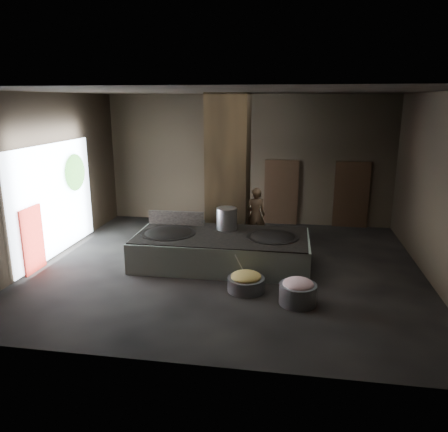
% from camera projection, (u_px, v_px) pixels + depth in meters
% --- Properties ---
extents(floor, '(10.00, 9.00, 0.10)m').
position_uv_depth(floor, '(228.00, 268.00, 11.63)').
color(floor, black).
rests_on(floor, ground).
extents(ceiling, '(10.00, 9.00, 0.10)m').
position_uv_depth(ceiling, '(229.00, 89.00, 10.45)').
color(ceiling, black).
rests_on(ceiling, back_wall).
extents(back_wall, '(10.00, 0.10, 4.50)m').
position_uv_depth(back_wall, '(248.00, 160.00, 15.38)').
color(back_wall, black).
rests_on(back_wall, ground).
extents(front_wall, '(10.00, 0.10, 4.50)m').
position_uv_depth(front_wall, '(183.00, 238.00, 6.70)').
color(front_wall, black).
rests_on(front_wall, ground).
extents(left_wall, '(0.10, 9.00, 4.50)m').
position_uv_depth(left_wall, '(45.00, 178.00, 11.83)').
color(left_wall, black).
rests_on(left_wall, ground).
extents(right_wall, '(0.10, 9.00, 4.50)m').
position_uv_depth(right_wall, '(441.00, 190.00, 10.25)').
color(right_wall, black).
rests_on(right_wall, ground).
extents(pillar, '(1.20, 1.20, 4.50)m').
position_uv_depth(pillar, '(228.00, 171.00, 12.90)').
color(pillar, black).
rests_on(pillar, ground).
extents(hearth_platform, '(4.64, 2.28, 0.80)m').
position_uv_depth(hearth_platform, '(222.00, 250.00, 11.70)').
color(hearth_platform, silver).
rests_on(hearth_platform, ground).
extents(platform_cap, '(4.51, 2.16, 0.03)m').
position_uv_depth(platform_cap, '(222.00, 235.00, 11.59)').
color(platform_cap, black).
rests_on(platform_cap, hearth_platform).
extents(wok_left, '(1.45, 1.45, 0.40)m').
position_uv_depth(wok_left, '(168.00, 236.00, 11.79)').
color(wok_left, black).
rests_on(wok_left, hearth_platform).
extents(wok_left_rim, '(1.48, 1.48, 0.05)m').
position_uv_depth(wok_left_rim, '(168.00, 233.00, 11.77)').
color(wok_left_rim, black).
rests_on(wok_left_rim, hearth_platform).
extents(wok_right, '(1.35, 1.35, 0.38)m').
position_uv_depth(wok_right, '(272.00, 240.00, 11.45)').
color(wok_right, black).
rests_on(wok_right, hearth_platform).
extents(wok_right_rim, '(1.38, 1.38, 0.05)m').
position_uv_depth(wok_right_rim, '(273.00, 237.00, 11.43)').
color(wok_right_rim, black).
rests_on(wok_right_rim, hearth_platform).
extents(stock_pot, '(0.56, 0.56, 0.60)m').
position_uv_depth(stock_pot, '(227.00, 219.00, 12.03)').
color(stock_pot, '#B2B6BA').
rests_on(stock_pot, hearth_platform).
extents(splash_guard, '(1.60, 0.09, 0.40)m').
position_uv_depth(splash_guard, '(176.00, 218.00, 12.48)').
color(splash_guard, black).
rests_on(splash_guard, hearth_platform).
extents(cook, '(0.71, 0.55, 1.72)m').
position_uv_depth(cook, '(255.00, 215.00, 13.48)').
color(cook, brown).
rests_on(cook, ground).
extents(veg_basin, '(1.13, 1.13, 0.32)m').
position_uv_depth(veg_basin, '(246.00, 284.00, 10.13)').
color(veg_basin, slate).
rests_on(veg_basin, ground).
extents(veg_fill, '(0.71, 0.71, 0.22)m').
position_uv_depth(veg_fill, '(246.00, 276.00, 10.08)').
color(veg_fill, '#93A550').
rests_on(veg_fill, veg_basin).
extents(ladle, '(0.27, 0.25, 0.61)m').
position_uv_depth(ladle, '(241.00, 266.00, 10.19)').
color(ladle, '#B2B6BA').
rests_on(ladle, veg_basin).
extents(meat_basin, '(0.84, 0.84, 0.45)m').
position_uv_depth(meat_basin, '(298.00, 294.00, 9.46)').
color(meat_basin, slate).
rests_on(meat_basin, ground).
extents(meat_fill, '(0.68, 0.68, 0.26)m').
position_uv_depth(meat_fill, '(298.00, 284.00, 9.40)').
color(meat_fill, '#D27E86').
rests_on(meat_fill, meat_basin).
extents(doorway_near, '(1.18, 0.08, 2.38)m').
position_uv_depth(doorway_near, '(281.00, 194.00, 15.39)').
color(doorway_near, black).
rests_on(doorway_near, ground).
extents(doorway_near_glow, '(0.88, 0.04, 2.08)m').
position_uv_depth(doorway_near_glow, '(288.00, 194.00, 15.59)').
color(doorway_near_glow, '#8C6647').
rests_on(doorway_near_glow, ground).
extents(doorway_far, '(1.18, 0.08, 2.38)m').
position_uv_depth(doorway_far, '(351.00, 196.00, 15.02)').
color(doorway_far, black).
rests_on(doorway_far, ground).
extents(doorway_far_glow, '(0.90, 0.04, 2.12)m').
position_uv_depth(doorway_far_glow, '(343.00, 196.00, 15.19)').
color(doorway_far_glow, '#8C6647').
rests_on(doorway_far_glow, ground).
extents(left_opening, '(0.04, 4.20, 3.10)m').
position_uv_depth(left_opening, '(54.00, 200.00, 12.17)').
color(left_opening, white).
rests_on(left_opening, ground).
extents(pavilion_sliver, '(0.05, 0.90, 1.70)m').
position_uv_depth(pavilion_sliver, '(33.00, 240.00, 11.12)').
color(pavilion_sliver, maroon).
rests_on(pavilion_sliver, ground).
extents(tree_silhouette, '(0.28, 1.10, 1.10)m').
position_uv_depth(tree_silhouette, '(75.00, 172.00, 13.05)').
color(tree_silhouette, '#194714').
rests_on(tree_silhouette, left_opening).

